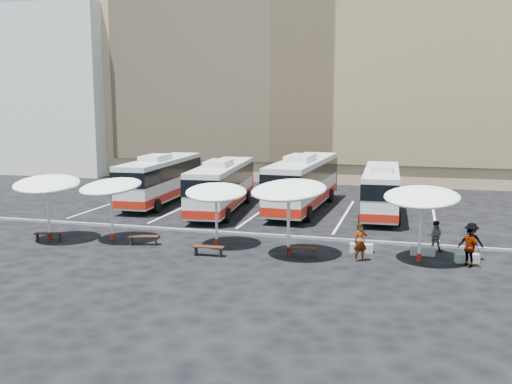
% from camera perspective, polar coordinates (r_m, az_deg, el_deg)
% --- Properties ---
extents(ground, '(120.00, 120.00, 0.00)m').
position_cam_1_polar(ground, '(33.60, -3.01, -4.40)').
color(ground, black).
rests_on(ground, ground).
extents(sandstone_building, '(42.00, 18.25, 29.60)m').
position_cam_1_polar(sandstone_building, '(63.93, 6.17, 13.24)').
color(sandstone_building, tan).
rests_on(sandstone_building, ground).
extents(apartment_block, '(14.00, 14.00, 18.00)m').
position_cam_1_polar(apartment_block, '(70.40, -17.90, 9.51)').
color(apartment_block, silver).
rests_on(apartment_block, ground).
extents(curb_divider, '(34.00, 0.25, 0.15)m').
position_cam_1_polar(curb_divider, '(34.05, -2.75, -4.09)').
color(curb_divider, black).
rests_on(curb_divider, ground).
extents(bay_lines, '(24.15, 12.00, 0.01)m').
position_cam_1_polar(bay_lines, '(41.11, 0.50, -1.93)').
color(bay_lines, white).
rests_on(bay_lines, ground).
extents(bus_0, '(3.22, 12.16, 3.83)m').
position_cam_1_polar(bus_0, '(44.96, -9.47, 1.40)').
color(bus_0, silver).
rests_on(bus_0, ground).
extents(bus_1, '(3.67, 12.06, 3.77)m').
position_cam_1_polar(bus_1, '(40.98, -3.42, 0.74)').
color(bus_1, silver).
rests_on(bus_1, ground).
extents(bus_2, '(3.41, 13.01, 4.10)m').
position_cam_1_polar(bus_2, '(41.65, 4.77, 1.09)').
color(bus_2, silver).
rests_on(bus_2, ground).
extents(bus_3, '(2.91, 11.24, 3.54)m').
position_cam_1_polar(bus_3, '(40.68, 12.41, 0.32)').
color(bus_3, silver).
rests_on(bus_3, ground).
extents(sunshade_0, '(4.48, 4.52, 3.79)m').
position_cam_1_polar(sunshade_0, '(33.96, -20.19, 0.73)').
color(sunshade_0, silver).
rests_on(sunshade_0, ground).
extents(sunshade_1, '(4.46, 4.49, 3.62)m').
position_cam_1_polar(sunshade_1, '(32.91, -14.33, 0.50)').
color(sunshade_1, silver).
rests_on(sunshade_1, ground).
extents(sunshade_2, '(4.08, 4.11, 3.47)m').
position_cam_1_polar(sunshade_2, '(30.80, -4.00, -0.05)').
color(sunshade_2, silver).
rests_on(sunshade_2, ground).
extents(sunshade_3, '(4.85, 4.88, 3.99)m').
position_cam_1_polar(sunshade_3, '(28.57, 3.29, 0.15)').
color(sunshade_3, silver).
rests_on(sunshade_3, ground).
extents(sunshade_4, '(4.11, 4.15, 3.78)m').
position_cam_1_polar(sunshade_4, '(28.66, 16.24, -0.51)').
color(sunshade_4, silver).
rests_on(sunshade_4, ground).
extents(wood_bench_0, '(1.60, 0.91, 0.47)m').
position_cam_1_polar(wood_bench_0, '(34.31, -20.03, -4.04)').
color(wood_bench_0, black).
rests_on(wood_bench_0, ground).
extents(wood_bench_1, '(1.71, 0.87, 0.51)m').
position_cam_1_polar(wood_bench_1, '(31.98, -11.18, -4.53)').
color(wood_bench_1, black).
rests_on(wood_bench_1, ground).
extents(wood_bench_2, '(1.67, 0.51, 0.51)m').
position_cam_1_polar(wood_bench_2, '(29.27, -4.81, -5.65)').
color(wood_bench_2, black).
rests_on(wood_bench_2, ground).
extents(wood_bench_3, '(1.67, 0.49, 0.51)m').
position_cam_1_polar(wood_bench_3, '(29.03, 4.44, -5.76)').
color(wood_bench_3, black).
rests_on(wood_bench_3, ground).
extents(conc_bench_0, '(1.21, 0.47, 0.45)m').
position_cam_1_polar(conc_bench_0, '(30.40, 10.50, -5.54)').
color(conc_bench_0, gray).
rests_on(conc_bench_0, ground).
extents(conc_bench_1, '(1.22, 0.42, 0.46)m').
position_cam_1_polar(conc_bench_1, '(30.56, 16.34, -5.66)').
color(conc_bench_1, gray).
rests_on(conc_bench_1, ground).
extents(conc_bench_2, '(1.20, 0.68, 0.43)m').
position_cam_1_polar(conc_bench_2, '(29.88, 20.36, -6.23)').
color(conc_bench_2, gray).
rests_on(conc_bench_2, ground).
extents(passenger_0, '(0.83, 0.74, 1.90)m').
position_cam_1_polar(passenger_0, '(28.54, 10.40, -4.97)').
color(passenger_0, black).
rests_on(passenger_0, ground).
extents(passenger_1, '(0.87, 0.72, 1.66)m').
position_cam_1_polar(passenger_1, '(31.37, 17.47, -4.22)').
color(passenger_1, black).
rests_on(passenger_1, ground).
extents(passenger_2, '(1.11, 1.07, 1.86)m').
position_cam_1_polar(passenger_2, '(28.99, 20.51, -5.23)').
color(passenger_2, black).
rests_on(passenger_2, ground).
extents(passenger_3, '(1.28, 0.81, 1.89)m').
position_cam_1_polar(passenger_3, '(30.18, 20.70, -4.67)').
color(passenger_3, black).
rests_on(passenger_3, ground).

